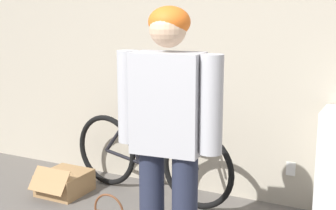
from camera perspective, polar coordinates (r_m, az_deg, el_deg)
The scene contains 4 objects.
wall_back at distance 4.21m, azimuth 8.14°, elevation 5.88°, with size 8.00×0.07×2.60m.
person at distance 2.90m, azimuth 0.01°, elevation -2.39°, with size 0.71×0.28×1.73m.
bicycle at distance 4.34m, azimuth -2.36°, elevation -6.37°, with size 1.73×0.46×0.78m.
cardboard_box at distance 4.58m, azimuth -12.50°, elevation -9.21°, with size 0.40×0.51×0.29m.
Camera 1 is at (1.35, -1.35, 1.71)m, focal length 50.00 mm.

